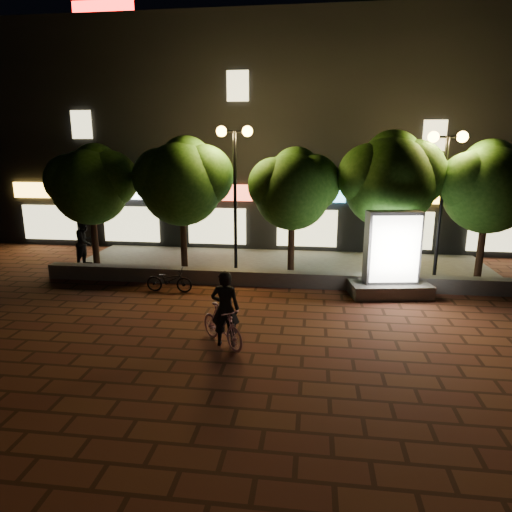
% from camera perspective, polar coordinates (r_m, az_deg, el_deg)
% --- Properties ---
extents(ground, '(80.00, 80.00, 0.00)m').
position_cam_1_polar(ground, '(11.45, 0.43, -9.84)').
color(ground, '#572D1B').
rests_on(ground, ground).
extents(retaining_wall, '(16.00, 0.45, 0.50)m').
position_cam_1_polar(retaining_wall, '(15.10, 2.27, -2.88)').
color(retaining_wall, slate).
rests_on(retaining_wall, ground).
extents(sidewalk, '(16.00, 5.00, 0.08)m').
position_cam_1_polar(sidewalk, '(17.55, 2.99, -1.19)').
color(sidewalk, slate).
rests_on(sidewalk, ground).
extents(building_block, '(28.00, 8.12, 11.30)m').
position_cam_1_polar(building_block, '(23.43, 4.41, 14.82)').
color(building_block, black).
rests_on(building_block, ground).
extents(tree_far_left, '(3.36, 2.80, 4.63)m').
position_cam_1_polar(tree_far_left, '(17.91, -20.19, 8.86)').
color(tree_far_left, black).
rests_on(tree_far_left, sidewalk).
extents(tree_left, '(3.60, 3.00, 4.89)m').
position_cam_1_polar(tree_left, '(16.59, -9.27, 9.71)').
color(tree_left, black).
rests_on(tree_left, sidewalk).
extents(tree_mid, '(3.24, 2.70, 4.50)m').
position_cam_1_polar(tree_mid, '(15.94, 4.84, 8.85)').
color(tree_mid, black).
rests_on(tree_mid, sidewalk).
extents(tree_right, '(3.72, 3.10, 5.07)m').
position_cam_1_polar(tree_right, '(16.11, 16.86, 9.61)').
color(tree_right, black).
rests_on(tree_right, sidewalk).
extents(tree_far_right, '(3.48, 2.90, 4.76)m').
position_cam_1_polar(tree_far_right, '(16.94, 27.65, 8.15)').
color(tree_far_right, black).
rests_on(tree_far_right, sidewalk).
extents(street_lamp_left, '(1.26, 0.36, 5.18)m').
position_cam_1_polar(street_lamp_left, '(15.85, -2.73, 11.80)').
color(street_lamp_left, black).
rests_on(street_lamp_left, sidewalk).
extents(street_lamp_right, '(1.26, 0.36, 4.98)m').
position_cam_1_polar(street_lamp_right, '(16.18, 22.93, 10.31)').
color(street_lamp_right, black).
rests_on(street_lamp_right, sidewalk).
extents(ad_kiosk, '(2.64, 1.63, 2.68)m').
position_cam_1_polar(ad_kiosk, '(14.55, 16.85, -0.73)').
color(ad_kiosk, slate).
rests_on(ad_kiosk, ground).
extents(scooter_pink, '(1.47, 1.47, 0.98)m').
position_cam_1_polar(scooter_pink, '(10.69, -4.34, -8.80)').
color(scooter_pink, '#BF81A1').
rests_on(scooter_pink, ground).
extents(rider, '(0.67, 0.45, 1.83)m').
position_cam_1_polar(rider, '(10.51, -3.94, -6.71)').
color(rider, black).
rests_on(rider, ground).
extents(scooter_parked, '(1.51, 0.53, 0.79)m').
position_cam_1_polar(scooter_parked, '(14.68, -11.00, -3.03)').
color(scooter_parked, black).
rests_on(scooter_parked, ground).
extents(pedestrian, '(0.82, 0.99, 1.85)m').
position_cam_1_polar(pedestrian, '(18.43, -20.98, 1.71)').
color(pedestrian, black).
rests_on(pedestrian, sidewalk).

